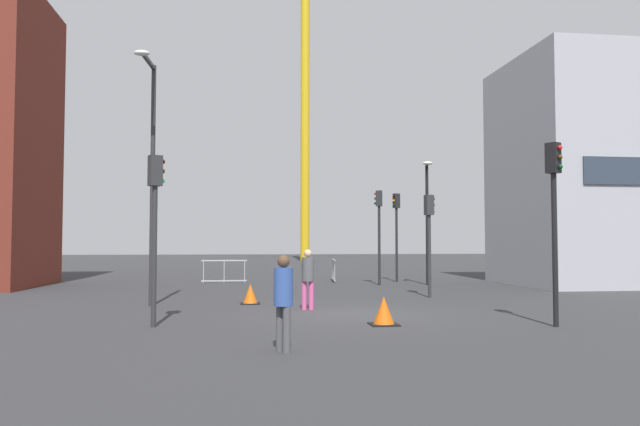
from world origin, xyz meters
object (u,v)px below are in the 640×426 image
object	(u,v)px
traffic_light_near	(379,222)
traffic_cone_striped	(250,295)
streetlamp_short	(427,211)
traffic_light_crosswalk	(155,211)
pedestrian_waiting	(283,296)
construction_crane	(308,81)
traffic_cone_by_barrier	(384,312)
pedestrian_walking	(308,275)
traffic_light_verge	(396,223)
traffic_light_island	(429,228)
streetlamp_tall	(151,162)
traffic_light_corner	(554,203)

from	to	relation	value
traffic_light_near	traffic_cone_striped	size ratio (longest dim) A/B	6.87
streetlamp_short	traffic_light_near	size ratio (longest dim) A/B	1.29
traffic_light_crosswalk	streetlamp_short	bearing A→B (deg)	49.89
pedestrian_waiting	construction_crane	bearing A→B (deg)	83.04
pedestrian_waiting	traffic_cone_by_barrier	xyz separation A→B (m)	(2.56, 3.19, -0.67)
streetlamp_short	pedestrian_walking	bearing A→B (deg)	-125.00
traffic_light_verge	traffic_light_island	xyz separation A→B (m)	(-0.99, -8.28, -0.43)
traffic_light_crosswalk	traffic_cone_striped	distance (m)	5.90
construction_crane	streetlamp_tall	size ratio (longest dim) A/B	3.86
traffic_cone_striped	traffic_cone_by_barrier	bearing A→B (deg)	-60.61
streetlamp_short	traffic_light_corner	size ratio (longest dim) A/B	1.29
traffic_light_island	pedestrian_walking	world-z (taller)	traffic_light_island
pedestrian_waiting	traffic_cone_striped	xyz separation A→B (m)	(-0.41, 8.47, -0.70)
streetlamp_tall	pedestrian_waiting	bearing A→B (deg)	-67.00
traffic_light_crosswalk	pedestrian_waiting	size ratio (longest dim) A/B	2.31
traffic_light_crosswalk	traffic_cone_striped	bearing A→B (deg)	65.30
streetlamp_tall	traffic_light_corner	xyz separation A→B (m)	(9.77, -5.63, -1.52)
traffic_light_island	traffic_cone_striped	bearing A→B (deg)	-167.02
construction_crane	pedestrian_waiting	distance (m)	53.41
streetlamp_tall	traffic_light_island	distance (m)	9.59
streetlamp_tall	traffic_cone_striped	xyz separation A→B (m)	(2.99, 0.46, -4.04)
pedestrian_waiting	traffic_light_corner	bearing A→B (deg)	20.48
traffic_light_verge	traffic_light_crosswalk	bearing A→B (deg)	-122.90
construction_crane	traffic_light_crosswalk	size ratio (longest dim) A/B	7.25
traffic_light_verge	construction_crane	bearing A→B (deg)	91.20
pedestrian_walking	traffic_cone_by_barrier	distance (m)	3.72
traffic_light_corner	traffic_cone_striped	xyz separation A→B (m)	(-6.78, 6.10, -2.52)
traffic_cone_by_barrier	streetlamp_short	bearing A→B (deg)	68.22
streetlamp_tall	traffic_light_island	bearing A→B (deg)	11.64
streetlamp_short	traffic_light_near	bearing A→B (deg)	169.04
construction_crane	traffic_light_near	bearing A→B (deg)	-91.13
traffic_light_near	pedestrian_waiting	xyz separation A→B (m)	(-5.45, -16.12, -1.84)
traffic_cone_by_barrier	traffic_cone_striped	xyz separation A→B (m)	(-2.98, 5.28, -0.02)
construction_crane	traffic_cone_striped	bearing A→B (deg)	-98.90
traffic_cone_by_barrier	traffic_cone_striped	bearing A→B (deg)	119.39
construction_crane	traffic_light_crosswalk	distance (m)	49.95
traffic_light_island	construction_crane	bearing A→B (deg)	89.55
traffic_light_island	traffic_cone_by_barrier	size ratio (longest dim) A/B	5.40
streetlamp_tall	traffic_light_corner	size ratio (longest dim) A/B	1.74
traffic_light_crosswalk	pedestrian_waiting	bearing A→B (deg)	-52.95
construction_crane	traffic_light_island	world-z (taller)	construction_crane
pedestrian_walking	pedestrian_waiting	bearing A→B (deg)	-100.05
pedestrian_waiting	traffic_cone_by_barrier	size ratio (longest dim) A/B	2.56
streetlamp_short	traffic_cone_striped	bearing A→B (deg)	-137.80
traffic_light_island	pedestrian_waiting	distance (m)	11.57
pedestrian_walking	traffic_cone_striped	bearing A→B (deg)	129.63
streetlamp_short	traffic_cone_by_barrier	size ratio (longest dim) A/B	8.24
traffic_light_near	traffic_cone_by_barrier	size ratio (longest dim) A/B	6.41
traffic_light_near	pedestrian_walking	size ratio (longest dim) A/B	2.48
traffic_light_crosswalk	traffic_cone_striped	xyz separation A→B (m)	(2.27, 4.93, -2.34)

